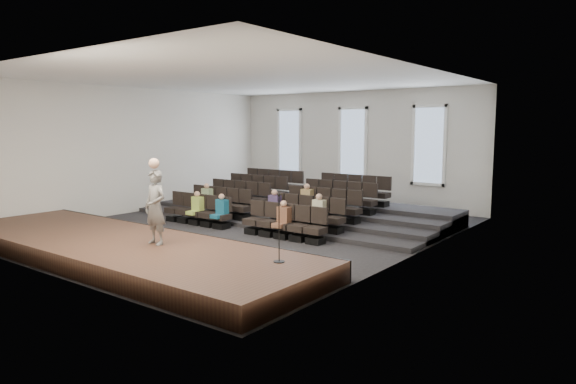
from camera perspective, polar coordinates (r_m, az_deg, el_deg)
name	(u,v)px	position (r m, az deg, el deg)	size (l,w,h in m)	color
ground	(249,228)	(17.57, -4.34, -4.04)	(14.00, 14.00, 0.00)	black
ceiling	(248,79)	(17.31, -4.50, 12.46)	(12.00, 14.00, 0.02)	white
wall_back	(353,148)	(22.99, 7.28, 4.84)	(12.00, 0.04, 5.00)	silver
wall_front	(43,168)	(12.87, -25.58, 2.42)	(12.00, 0.04, 5.00)	silver
wall_left	(137,150)	(21.71, -16.45, 4.48)	(0.04, 14.00, 5.00)	silver
wall_right	(419,162)	(14.03, 14.39, 3.23)	(0.04, 14.00, 5.00)	silver
stage	(120,249)	(14.19, -18.16, -6.06)	(11.80, 3.60, 0.50)	#41291C
stage_lip	(173,238)	(15.23, -12.68, -4.97)	(11.80, 0.06, 0.52)	black
risers	(303,211)	(19.98, 1.68, -2.09)	(11.80, 4.80, 0.60)	black
seating_rows	(277,203)	(18.62, -1.22, -1.26)	(6.80, 4.70, 1.67)	black
windows	(353,144)	(22.92, 7.20, 5.34)	(8.44, 0.10, 3.24)	white
audience	(256,205)	(17.42, -3.56, -1.50)	(5.45, 2.64, 1.10)	#AAC64F
speaker	(155,207)	(13.19, -14.52, -1.66)	(0.68, 0.45, 1.87)	slate
mic_stand	(279,242)	(11.16, -1.00, -5.56)	(0.25, 0.25, 1.51)	black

